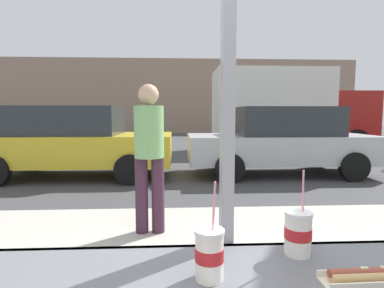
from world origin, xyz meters
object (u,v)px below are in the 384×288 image
(pedestrian, at_px, (149,149))
(hotdog_tray_far, at_px, (367,277))
(box_truck, at_px, (286,108))
(parked_car_yellow, at_px, (75,141))
(parked_car_silver, at_px, (281,140))
(soda_cup_left, at_px, (209,253))
(soda_cup_right, at_px, (298,232))

(pedestrian, bearing_deg, hotdog_tray_far, -69.82)
(box_truck, bearing_deg, hotdog_tray_far, -108.99)
(parked_car_yellow, distance_m, box_truck, 8.43)
(parked_car_yellow, relative_size, parked_car_silver, 1.00)
(parked_car_yellow, distance_m, parked_car_silver, 4.92)
(hotdog_tray_far, distance_m, parked_car_silver, 6.59)
(hotdog_tray_far, relative_size, parked_car_yellow, 0.06)
(hotdog_tray_far, bearing_deg, parked_car_silver, 72.80)
(box_truck, height_order, pedestrian, box_truck)
(box_truck, xyz_separation_m, pedestrian, (-4.73, -8.76, -0.63))
(parked_car_silver, xyz_separation_m, pedestrian, (-2.83, -3.88, 0.25))
(soda_cup_left, xyz_separation_m, pedestrian, (-0.40, 2.36, 0.07))
(soda_cup_right, bearing_deg, soda_cup_left, -156.49)
(parked_car_silver, relative_size, box_truck, 0.71)
(soda_cup_left, distance_m, soda_cup_right, 0.38)
(soda_cup_right, relative_size, parked_car_yellow, 0.07)
(parked_car_silver, bearing_deg, soda_cup_right, -108.90)
(hotdog_tray_far, relative_size, parked_car_silver, 0.06)
(parked_car_silver, bearing_deg, parked_car_yellow, 180.00)
(soda_cup_right, distance_m, pedestrian, 2.33)
(soda_cup_left, xyz_separation_m, parked_car_silver, (2.43, 6.24, -0.18))
(hotdog_tray_far, xyz_separation_m, pedestrian, (-0.89, 2.41, 0.13))
(pedestrian, bearing_deg, soda_cup_left, -80.34)
(parked_car_silver, bearing_deg, soda_cup_left, -111.31)
(soda_cup_right, height_order, parked_car_yellow, parked_car_yellow)
(box_truck, bearing_deg, parked_car_yellow, -144.41)
(soda_cup_right, distance_m, box_truck, 11.68)
(soda_cup_left, relative_size, soda_cup_right, 0.99)
(parked_car_silver, bearing_deg, box_truck, 68.77)
(parked_car_yellow, bearing_deg, soda_cup_left, -68.24)
(soda_cup_right, height_order, parked_car_silver, parked_car_silver)
(soda_cup_left, distance_m, box_truck, 11.95)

